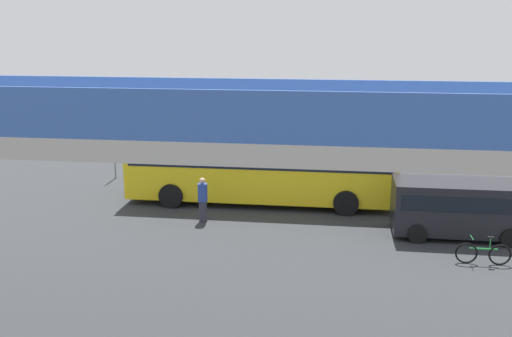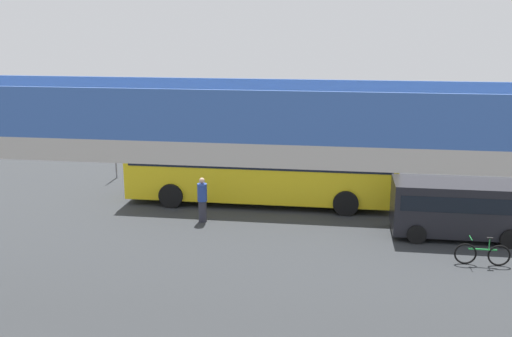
# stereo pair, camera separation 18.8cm
# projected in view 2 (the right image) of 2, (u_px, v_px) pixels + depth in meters

# --- Properties ---
(ground) EXTENTS (80.00, 80.00, 0.00)m
(ground) POSITION_uv_depth(u_px,v_px,m) (251.00, 202.00, 25.80)
(ground) COLOR #2D3033
(city_bus) EXTENTS (11.54, 2.85, 3.15)m
(city_bus) POSITION_uv_depth(u_px,v_px,m) (261.00, 161.00, 25.28)
(city_bus) COLOR yellow
(city_bus) RESTS_ON ground
(parked_van) EXTENTS (4.80, 2.17, 2.05)m
(parked_van) POSITION_uv_depth(u_px,v_px,m) (459.00, 205.00, 21.37)
(parked_van) COLOR black
(parked_van) RESTS_ON ground
(bicycle_green) EXTENTS (1.77, 0.44, 0.96)m
(bicycle_green) POSITION_uv_depth(u_px,v_px,m) (482.00, 254.00, 18.96)
(bicycle_green) COLOR black
(bicycle_green) RESTS_ON ground
(pedestrian) EXTENTS (0.38, 0.38, 1.79)m
(pedestrian) POSITION_uv_depth(u_px,v_px,m) (202.00, 200.00, 23.04)
(pedestrian) COLOR #2D2D38
(pedestrian) RESTS_ON ground
(traffic_sign) EXTENTS (0.08, 0.60, 2.80)m
(traffic_sign) POSITION_uv_depth(u_px,v_px,m) (115.00, 141.00, 29.35)
(traffic_sign) COLOR slate
(traffic_sign) RESTS_ON ground
(lane_dash_leftmost) EXTENTS (2.00, 0.20, 0.01)m
(lane_dash_leftmost) POSITION_uv_depth(u_px,v_px,m) (343.00, 188.00, 27.90)
(lane_dash_leftmost) COLOR silver
(lane_dash_leftmost) RESTS_ON ground
(lane_dash_left) EXTENTS (2.00, 0.20, 0.01)m
(lane_dash_left) POSITION_uv_depth(u_px,v_px,m) (260.00, 185.00, 28.47)
(lane_dash_left) COLOR silver
(lane_dash_left) RESTS_ON ground
(lane_dash_centre) EXTENTS (2.00, 0.20, 0.01)m
(lane_dash_centre) POSITION_uv_depth(u_px,v_px,m) (180.00, 182.00, 29.03)
(lane_dash_centre) COLOR silver
(lane_dash_centre) RESTS_ON ground
(pedestrian_overpass) EXTENTS (28.54, 2.60, 6.33)m
(pedestrian_overpass) POSITION_uv_depth(u_px,v_px,m) (176.00, 155.00, 13.68)
(pedestrian_overpass) COLOR #B2ADA5
(pedestrian_overpass) RESTS_ON ground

